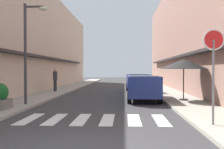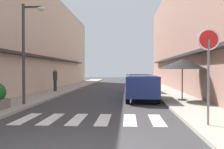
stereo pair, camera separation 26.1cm
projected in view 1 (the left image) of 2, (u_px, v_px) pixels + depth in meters
The scene contains 12 objects.
ground_plane at pixel (111, 92), 20.74m from camera, with size 86.07×86.07×0.00m, color #38383A.
sidewalk_left at pixel (59, 91), 20.95m from camera, with size 2.24×54.77×0.12m, color #9E998E.
sidewalk_right at pixel (165, 91), 20.53m from camera, with size 2.24×54.77×0.12m, color #ADA899.
building_row_left at pixel (20, 40), 22.01m from camera, with size 5.50×37.21×8.89m.
building_row_right at pixel (207, 31), 21.22m from camera, with size 5.50×37.21×10.14m.
crosswalk at pixel (94, 119), 9.11m from camera, with size 5.20×2.20×0.01m.
parked_car_near at pixel (144, 85), 14.72m from camera, with size 1.93×4.29×1.47m.
parked_car_mid at pixel (138, 81), 20.34m from camera, with size 1.96×4.04×1.47m.
round_street_sign at pixel (214, 51), 7.66m from camera, with size 0.65×0.07×2.91m.
street_lamp at pixel (29, 42), 12.32m from camera, with size 1.19×0.28×4.91m.
cafe_umbrella at pixel (184, 64), 14.02m from camera, with size 2.60×2.60×2.28m.
pedestrian_walking_near at pixel (55, 79), 19.93m from camera, with size 0.34×0.34×1.81m.
Camera 1 is at (1.07, -5.04, 1.78)m, focal length 40.56 mm.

